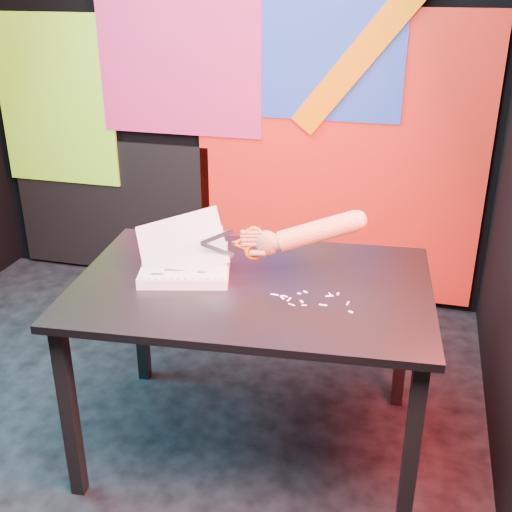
# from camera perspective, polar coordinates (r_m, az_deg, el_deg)

# --- Properties ---
(room) EXTENTS (3.01, 3.01, 2.71)m
(room) POSITION_cam_1_polar(r_m,az_deg,el_deg) (2.31, -14.24, 11.73)
(room) COLOR #24242C
(room) RESTS_ON ground
(backdrop) EXTENTS (2.88, 0.05, 2.08)m
(backdrop) POSITION_cam_1_polar(r_m,az_deg,el_deg) (3.70, -1.95, 10.62)
(backdrop) COLOR red
(backdrop) RESTS_ON ground
(work_table) EXTENTS (1.39, 0.99, 0.75)m
(work_table) POSITION_cam_1_polar(r_m,az_deg,el_deg) (2.43, -0.34, -4.06)
(work_table) COLOR black
(work_table) RESTS_ON ground
(printout_stack) EXTENTS (0.41, 0.32, 0.26)m
(printout_stack) POSITION_cam_1_polar(r_m,az_deg,el_deg) (2.45, -6.33, -1.20)
(printout_stack) COLOR white
(printout_stack) RESTS_ON work_table
(scissors) EXTENTS (0.23, 0.07, 0.13)m
(scissors) POSITION_cam_1_polar(r_m,az_deg,el_deg) (2.38, -0.60, 1.15)
(scissors) COLOR silver
(scissors) RESTS_ON printout_stack
(hand_forearm) EXTENTS (0.44, 0.16, 0.18)m
(hand_forearm) POSITION_cam_1_polar(r_m,az_deg,el_deg) (2.37, 4.76, 2.05)
(hand_forearm) COLOR tan
(hand_forearm) RESTS_ON work_table
(paper_clippings) EXTENTS (0.30, 0.14, 0.00)m
(paper_clippings) POSITION_cam_1_polar(r_m,az_deg,el_deg) (2.28, 4.63, -3.84)
(paper_clippings) COLOR white
(paper_clippings) RESTS_ON work_table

